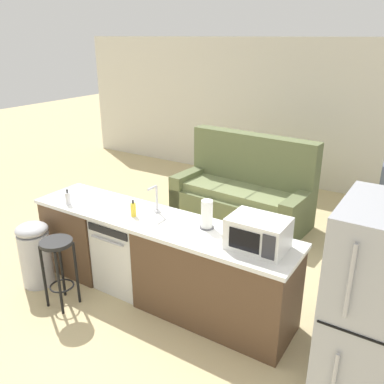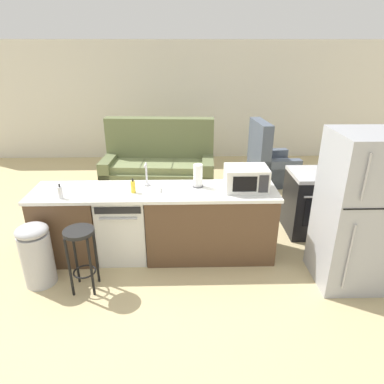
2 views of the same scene
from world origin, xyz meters
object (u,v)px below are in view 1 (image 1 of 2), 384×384
at_px(dishwasher, 129,251).
at_px(paper_towel_roll, 207,215).
at_px(dish_soap_bottle, 68,198).
at_px(bar_stool, 58,259).
at_px(trash_bin, 35,253).
at_px(refrigerator, 384,336).
at_px(microwave, 258,233).
at_px(couch, 244,194).
at_px(soap_bottle, 133,210).

relative_size(dishwasher, paper_towel_roll, 2.98).
bearing_deg(dish_soap_bottle, dishwasher, 18.40).
distance_m(dishwasher, bar_stool, 0.75).
bearing_deg(trash_bin, paper_towel_roll, 19.62).
distance_m(refrigerator, dish_soap_bottle, 3.26).
relative_size(paper_towel_roll, trash_bin, 0.38).
height_order(microwave, couch, couch).
height_order(refrigerator, bar_stool, refrigerator).
xyz_separation_m(paper_towel_roll, soap_bottle, (-0.76, -0.17, -0.07)).
bearing_deg(soap_bottle, couch, 86.59).
xyz_separation_m(dishwasher, microwave, (1.49, -0.00, 0.62)).
relative_size(paper_towel_roll, dish_soap_bottle, 1.60).
bearing_deg(paper_towel_roll, dishwasher, -173.66).
xyz_separation_m(refrigerator, microwave, (-1.11, 0.55, 0.18)).
xyz_separation_m(dishwasher, soap_bottle, (0.16, -0.06, 0.55)).
xyz_separation_m(refrigerator, bar_stool, (-2.94, -0.11, -0.33)).
distance_m(refrigerator, couch, 3.68).
distance_m(refrigerator, bar_stool, 2.96).
bearing_deg(paper_towel_roll, soap_bottle, -167.66).
height_order(soap_bottle, trash_bin, soap_bottle).
xyz_separation_m(dishwasher, dish_soap_bottle, (-0.64, -0.21, 0.55)).
relative_size(refrigerator, trash_bin, 2.33).
xyz_separation_m(microwave, couch, (-1.19, 2.28, -0.65)).
distance_m(bar_stool, couch, 3.01).
bearing_deg(trash_bin, microwave, 12.81).
height_order(dishwasher, bar_stool, dishwasher).
relative_size(refrigerator, dish_soap_bottle, 9.78).
height_order(microwave, trash_bin, microwave).
height_order(paper_towel_roll, couch, couch).
bearing_deg(trash_bin, dishwasher, 31.51).
xyz_separation_m(dish_soap_bottle, trash_bin, (-0.25, -0.33, -0.59)).
relative_size(microwave, trash_bin, 0.68).
bearing_deg(soap_bottle, refrigerator, -11.23).
height_order(dishwasher, couch, couch).
relative_size(bar_stool, couch, 0.36).
bearing_deg(dishwasher, couch, 82.57).
relative_size(microwave, soap_bottle, 2.84).
distance_m(microwave, trash_bin, 2.52).
bearing_deg(bar_stool, paper_towel_roll, 31.01).
distance_m(refrigerator, trash_bin, 3.51).
bearing_deg(dish_soap_bottle, paper_towel_roll, 11.39).
bearing_deg(dish_soap_bottle, refrigerator, -5.96).
height_order(paper_towel_roll, soap_bottle, paper_towel_roll).
xyz_separation_m(microwave, bar_stool, (-1.83, -0.66, -0.50)).
distance_m(refrigerator, soap_bottle, 2.49).
bearing_deg(dish_soap_bottle, trash_bin, -126.74).
bearing_deg(refrigerator, bar_stool, -177.89).
height_order(refrigerator, dish_soap_bottle, refrigerator).
bearing_deg(couch, dish_soap_bottle, -110.53).
height_order(dish_soap_bottle, couch, couch).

